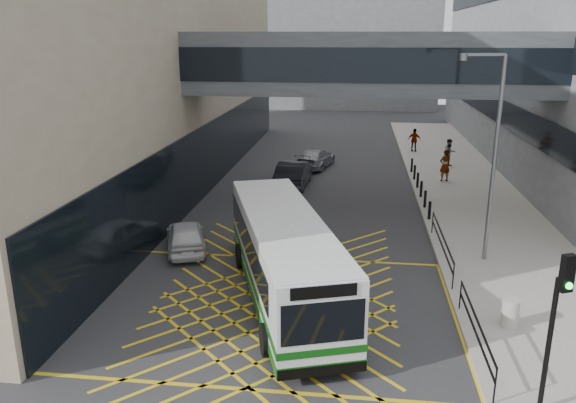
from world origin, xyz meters
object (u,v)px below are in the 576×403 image
at_px(bus, 284,255).
at_px(traffic_light, 557,312).
at_px(car_white, 186,235).
at_px(litter_bin, 510,313).
at_px(pedestrian_a, 445,166).
at_px(car_silver, 315,157).
at_px(street_lamp, 491,147).
at_px(pedestrian_b, 449,153).
at_px(pedestrian_c, 414,140).
at_px(car_dark, 294,173).

xyz_separation_m(bus, traffic_light, (7.01, -5.72, 1.24)).
height_order(car_white, litter_bin, car_white).
relative_size(traffic_light, pedestrian_a, 2.10).
xyz_separation_m(car_silver, street_lamp, (7.90, -16.22, 4.05)).
bearing_deg(bus, traffic_light, -57.46).
distance_m(pedestrian_a, pedestrian_b, 4.33).
bearing_deg(pedestrian_c, bus, 94.25).
bearing_deg(pedestrian_a, pedestrian_b, -125.05).
relative_size(car_white, street_lamp, 0.52).
bearing_deg(street_lamp, pedestrian_b, 72.02).
bearing_deg(car_white, pedestrian_a, -153.49).
height_order(car_white, car_dark, car_dark).
bearing_deg(car_dark, pedestrian_c, -123.78).
height_order(car_silver, pedestrian_b, pedestrian_b).
bearing_deg(car_white, car_dark, -126.09).
bearing_deg(car_silver, street_lamp, 128.45).
xyz_separation_m(car_dark, traffic_light, (8.38, -20.79, 2.04)).
relative_size(car_dark, street_lamp, 0.63).
bearing_deg(bus, pedestrian_a, 46.86).
bearing_deg(pedestrian_a, bus, 41.90).
height_order(litter_bin, pedestrian_b, pedestrian_b).
bearing_deg(traffic_light, car_silver, 83.62).
relative_size(car_dark, pedestrian_a, 2.60).
distance_m(car_silver, litter_bin, 23.05).
bearing_deg(pedestrian_a, street_lamp, 65.23).
distance_m(car_white, traffic_light, 15.33).
xyz_separation_m(pedestrian_b, pedestrian_c, (-1.91, 4.88, -0.05)).
height_order(bus, pedestrian_c, bus).
relative_size(bus, pedestrian_b, 5.80).
relative_size(street_lamp, litter_bin, 8.91).
distance_m(car_silver, pedestrian_c, 9.22).
xyz_separation_m(car_white, pedestrian_a, (12.53, 12.92, 0.47)).
bearing_deg(pedestrian_b, pedestrian_c, 88.37).
height_order(car_white, pedestrian_b, pedestrian_b).
xyz_separation_m(car_silver, pedestrian_c, (7.23, 5.71, 0.34)).
distance_m(traffic_light, litter_bin, 4.77).
xyz_separation_m(car_dark, street_lamp, (8.83, -11.06, 3.96)).
relative_size(car_white, traffic_light, 1.02).
distance_m(traffic_light, street_lamp, 9.92).
relative_size(bus, street_lamp, 1.34).
bearing_deg(car_silver, pedestrian_a, 170.06).
xyz_separation_m(bus, litter_bin, (7.25, -1.50, -0.98)).
height_order(car_silver, pedestrian_c, pedestrian_c).
bearing_deg(pedestrian_a, litter_bin, 65.06).
height_order(bus, pedestrian_a, bus).
relative_size(car_dark, pedestrian_b, 2.72).
bearing_deg(pedestrian_b, bus, -135.45).
bearing_deg(litter_bin, car_silver, 109.51).
height_order(car_dark, pedestrian_c, pedestrian_c).
height_order(litter_bin, pedestrian_c, pedestrian_c).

